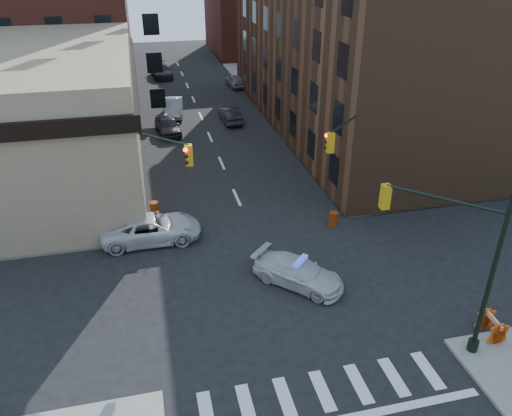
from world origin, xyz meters
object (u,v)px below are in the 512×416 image
pedestrian_a (136,223)px  barricade_se_a (492,326)px  parked_car_wnear (168,125)px  parked_car_enear (230,115)px  parked_car_wfar (174,107)px  pedestrian_b (61,214)px  barrel_bank (154,209)px  pickup (151,228)px  barrel_road (333,219)px  police_car (298,273)px  barricade_nw_a (87,222)px

pedestrian_a → barricade_se_a: bearing=-41.0°
parked_car_wnear → parked_car_enear: bearing=11.0°
parked_car_wfar → parked_car_enear: bearing=-27.8°
pedestrian_b → barricade_se_a: 23.48m
pedestrian_a → barrel_bank: (1.11, 2.70, -0.63)m
pickup → parked_car_enear: pickup is taller
parked_car_enear → barrel_bank: 18.67m
barricade_se_a → barrel_road: bearing=20.2°
police_car → parked_car_enear: size_ratio=1.08×
police_car → barricade_nw_a: 13.18m
barricade_se_a → barricade_nw_a: barricade_se_a is taller
parked_car_wfar → police_car: bearing=-77.0°
pedestrian_b → barricade_nw_a: pedestrian_b is taller
pedestrian_a → parked_car_enear: bearing=62.7°
parked_car_wnear → parked_car_wfar: parked_car_wfar is taller
pickup → barrel_road: 10.76m
pedestrian_a → police_car: bearing=-40.5°
police_car → barrel_bank: size_ratio=4.94×
parked_car_wnear → parked_car_wfar: (1.00, 5.24, 0.03)m
police_car → pickup: pickup is taller
pickup → barricade_nw_a: (-3.68, 1.93, -0.18)m
barrel_bank → barricade_se_a: (13.56, -14.41, 0.17)m
parked_car_wfar → barrel_bank: (-3.00, -20.20, -0.33)m
pedestrian_a → barricade_se_a: pedestrian_a is taller
parked_car_wnear → barrel_bank: parked_car_wnear is taller
police_car → parked_car_wfar: size_ratio=0.96×
pickup → barricade_se_a: pickup is taller
barrel_road → barricade_se_a: 11.08m
barricade_se_a → parked_car_wnear: bearing=25.2°
barrel_bank → barricade_se_a: size_ratio=0.73×
police_car → pickup: (-6.93, 5.88, 0.10)m
barricade_nw_a → police_car: bearing=-33.5°
pedestrian_a → barrel_road: (11.53, -1.09, -0.63)m
police_car → barrel_road: bearing=8.1°
barricade_nw_a → pedestrian_b: bearing=165.0°
police_car → barrel_bank: 11.01m
police_car → pedestrian_a: size_ratio=2.45×
parked_car_enear → parked_car_wfar: bearing=-35.9°
pickup → parked_car_wnear: size_ratio=1.24×
pickup → barricade_nw_a: bearing=61.9°
barrel_bank → parked_car_wnear: bearing=82.4°
parked_car_wfar → parked_car_wnear: bearing=-94.9°
parked_car_wnear → barrel_bank: 15.09m
pedestrian_a → barrel_road: 11.60m
police_car → barrel_bank: bearing=82.3°
barricade_nw_a → barrel_road: bearing=-8.2°
pickup → barrel_bank: bearing=-6.3°
barrel_bank → pickup: bearing=-95.9°
barricade_se_a → pedestrian_a: bearing=55.1°
barrel_road → pedestrian_a: bearing=174.6°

